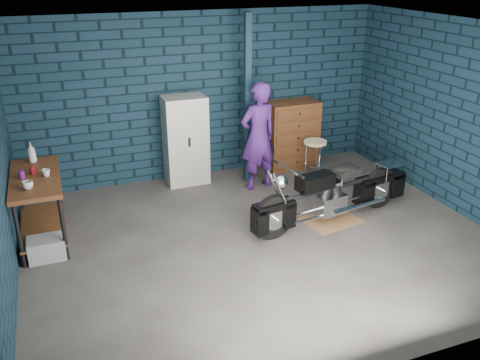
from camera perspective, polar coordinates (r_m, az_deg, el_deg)
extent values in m
plane|color=#55534F|center=(6.77, 2.49, -6.76)|extent=(6.00, 6.00, 0.00)
cube|color=#0F2633|center=(8.45, -4.08, 9.36)|extent=(6.00, 0.02, 2.70)
cube|color=#0F2633|center=(7.84, 23.42, 6.34)|extent=(0.02, 5.00, 2.70)
cube|color=silver|center=(5.89, 2.96, 16.57)|extent=(6.00, 5.00, 0.02)
cube|color=#112636|center=(8.12, 0.83, 8.83)|extent=(0.10, 0.10, 2.70)
cube|color=brown|center=(7.06, -21.51, -2.98)|extent=(0.60, 1.40, 0.91)
cube|color=brown|center=(7.36, 10.20, -4.45)|extent=(0.86, 0.69, 0.01)
imported|color=#481F75|center=(7.99, 2.08, 4.91)|extent=(0.69, 0.52, 1.73)
cube|color=gray|center=(6.76, -20.88, -7.17)|extent=(0.44, 0.31, 0.27)
cube|color=beige|center=(8.28, -6.13, 4.45)|extent=(0.68, 0.48, 1.45)
cube|color=brown|center=(8.96, 5.85, 5.06)|extent=(0.89, 0.49, 1.18)
imported|color=beige|center=(6.51, -22.73, -0.54)|extent=(0.15, 0.15, 0.10)
imported|color=beige|center=(6.81, -20.94, 0.76)|extent=(0.12, 0.12, 0.09)
cylinder|color=#5E1B6C|center=(6.85, -23.33, 0.56)|extent=(0.09, 0.09, 0.10)
cylinder|color=maroon|center=(6.95, -22.26, 1.04)|extent=(0.09, 0.09, 0.10)
imported|color=gray|center=(7.33, -22.36, 2.88)|extent=(0.11, 0.11, 0.27)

